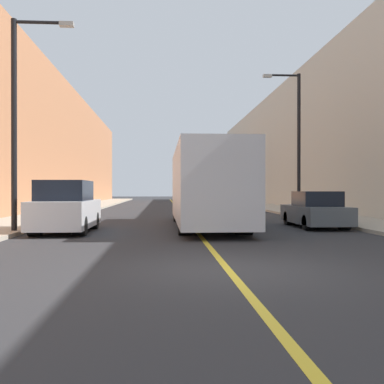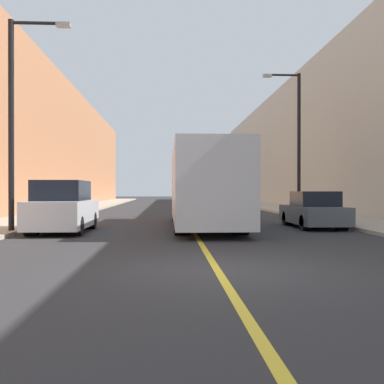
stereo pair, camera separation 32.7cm
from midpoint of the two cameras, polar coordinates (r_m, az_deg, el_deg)
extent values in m
plane|color=#2D2D30|center=(9.04, 4.25, -9.81)|extent=(200.00, 200.00, 0.00)
cube|color=#A89E8C|center=(39.45, -12.99, -1.94)|extent=(3.36, 72.00, 0.14)
cube|color=#A89E8C|center=(39.90, 10.04, -1.91)|extent=(3.36, 72.00, 0.14)
cube|color=#B2724C|center=(40.41, -18.17, 5.91)|extent=(4.00, 72.00, 11.12)
cube|color=#B7B2A3|center=(41.07, 15.08, 5.95)|extent=(4.00, 72.00, 11.31)
cube|color=gold|center=(38.88, -1.41, -2.06)|extent=(0.16, 72.00, 0.01)
cube|color=silver|center=(19.08, 1.99, 0.89)|extent=(2.60, 10.89, 3.01)
cube|color=black|center=(13.71, 4.00, 3.33)|extent=(2.21, 0.04, 1.35)
cylinder|color=black|center=(15.68, -0.61, -3.78)|extent=(0.57, 0.95, 0.95)
cylinder|color=black|center=(15.90, 6.72, -3.73)|extent=(0.57, 0.95, 0.95)
cylinder|color=black|center=(22.42, -1.36, -2.56)|extent=(0.57, 0.95, 0.95)
cylinder|color=black|center=(22.57, 3.80, -2.54)|extent=(0.57, 0.95, 0.95)
cube|color=silver|center=(17.43, -15.50, -2.66)|extent=(1.93, 4.53, 0.98)
cube|color=black|center=(17.19, -15.66, 0.17)|extent=(1.70, 2.49, 0.74)
cube|color=black|center=(15.25, -17.30, -2.43)|extent=(1.64, 0.04, 0.44)
cylinder|color=black|center=(16.28, -19.15, -4.12)|extent=(0.42, 0.68, 0.68)
cylinder|color=black|center=(15.93, -13.93, -4.21)|extent=(0.42, 0.68, 0.68)
cylinder|color=black|center=(18.99, -16.80, -3.50)|extent=(0.42, 0.68, 0.68)
cylinder|color=black|center=(18.69, -12.31, -3.55)|extent=(0.42, 0.68, 0.68)
cube|color=#51565B|center=(19.60, 15.59, -2.77)|extent=(1.81, 4.31, 0.72)
cube|color=black|center=(19.37, 15.79, -0.83)|extent=(1.60, 1.94, 0.61)
cube|color=black|center=(17.60, 17.81, -2.71)|extent=(1.54, 0.04, 0.33)
cylinder|color=black|center=(18.13, 14.82, -3.77)|extent=(0.40, 0.62, 0.62)
cylinder|color=black|center=(18.61, 18.98, -3.67)|extent=(0.40, 0.62, 0.62)
cylinder|color=black|center=(20.68, 12.54, -3.27)|extent=(0.40, 0.62, 0.62)
cylinder|color=black|center=(21.10, 16.25, -3.20)|extent=(0.40, 0.62, 0.62)
cylinder|color=black|center=(17.30, -21.48, 7.91)|extent=(0.20, 0.20, 7.49)
cylinder|color=black|center=(17.90, -18.53, 19.68)|extent=(1.84, 0.12, 0.12)
cube|color=#999993|center=(17.67, -15.48, 19.76)|extent=(0.50, 0.24, 0.16)
cylinder|color=black|center=(26.63, 13.76, 5.91)|extent=(0.20, 0.20, 8.12)
cylinder|color=black|center=(27.06, 11.85, 14.34)|extent=(1.84, 0.12, 0.12)
cube|color=#999993|center=(26.84, 9.89, 14.35)|extent=(0.50, 0.24, 0.16)
camera|label=1|loc=(0.16, -89.65, 0.00)|focal=42.00mm
camera|label=2|loc=(0.16, 90.35, 0.00)|focal=42.00mm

